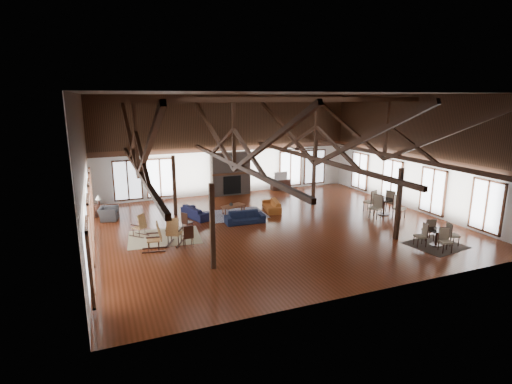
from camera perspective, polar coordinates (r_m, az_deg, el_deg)
name	(u,v)px	position (r m, az deg, el deg)	size (l,w,h in m)	color
floor	(276,226)	(18.73, 2.81, -4.84)	(16.00, 16.00, 0.00)	#5A2413
ceiling	(277,94)	(17.78, 3.04, 13.84)	(16.00, 14.00, 0.02)	black
wall_back	(228,145)	(24.48, -3.98, 6.68)	(16.00, 0.02, 6.00)	white
wall_front	(377,198)	(12.14, 16.84, -0.84)	(16.00, 0.02, 6.00)	white
wall_left	(84,175)	(16.41, -23.40, 2.25)	(0.02, 14.00, 6.00)	white
wall_right	(415,153)	(22.53, 21.82, 5.17)	(0.02, 14.00, 6.00)	white
roof_truss	(277,139)	(17.88, 2.96, 7.51)	(15.60, 14.07, 3.14)	black
post_grid	(276,194)	(18.30, 2.86, -0.31)	(8.16, 7.16, 3.05)	black
fireplace	(230,174)	(24.43, -3.68, 2.61)	(2.50, 0.69, 2.60)	brown
ceiling_fan	(297,148)	(17.24, 5.86, 6.25)	(1.60, 1.60, 0.75)	black
sofa_navy_front	(245,217)	(19.06, -1.59, -3.64)	(1.89, 0.74, 0.55)	black
sofa_navy_left	(197,212)	(20.12, -8.47, -2.83)	(0.76, 1.94, 0.57)	black
sofa_orange	(272,205)	(21.14, 2.23, -1.94)	(0.71, 1.83, 0.53)	#9E511E
coffee_table	(233,206)	(20.46, -3.24, -2.06)	(1.35, 1.00, 0.46)	brown
vase	(231,204)	(20.33, -3.60, -1.70)	(0.20, 0.20, 0.21)	#B2B2B2
armchair	(108,214)	(20.79, -20.33, -2.92)	(0.84, 0.97, 0.63)	#2B2B2D
side_table_lamp	(99,208)	(21.58, -21.49, -2.14)	(0.43, 0.43, 1.11)	black
rocking_chair_a	(140,226)	(17.91, -16.19, -4.66)	(0.83, 0.84, 1.00)	#A06F3D
rocking_chair_b	(173,232)	(16.54, -11.71, -5.62)	(0.86, 1.02, 1.17)	#A06F3D
rocking_chair_c	(156,237)	(16.12, -14.08, -6.28)	(0.96, 0.61, 1.16)	#A06F3D
side_chair_a	(186,221)	(18.04, -9.98, -4.04)	(0.52, 0.52, 0.89)	black
side_chair_b	(188,235)	(16.17, -9.64, -6.02)	(0.39, 0.39, 0.93)	black
cafe_table_near	(437,235)	(17.71, 24.41, -5.57)	(1.83, 1.83, 0.94)	black
cafe_table_far	(384,204)	(21.30, 17.83, -1.63)	(2.21, 2.21, 1.14)	black
cup_near	(436,229)	(17.60, 24.27, -4.79)	(0.12, 0.12, 0.10)	#B2B2B2
cup_far	(383,198)	(21.14, 17.73, -0.88)	(0.13, 0.13, 0.10)	#B2B2B2
tv_console	(281,185)	(25.95, 3.53, 1.07)	(1.27, 0.48, 0.64)	black
television	(280,176)	(25.82, 3.46, 2.33)	(0.92, 0.12, 0.53)	#B2B2B2
rug_tan	(164,237)	(17.67, -12.94, -6.30)	(2.98, 2.34, 0.01)	tan
rug_navy	(236,214)	(20.48, -2.85, -3.21)	(2.92, 2.19, 0.01)	#191A47
rug_dark	(436,245)	(17.90, 24.29, -6.93)	(2.01, 1.83, 0.01)	black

